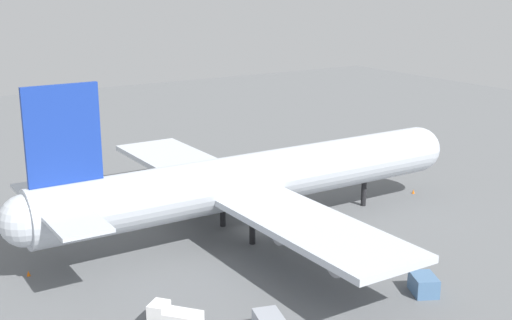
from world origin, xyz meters
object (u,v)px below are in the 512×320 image
(catering_truck, at_px, (138,186))
(safety_cone_tail, at_px, (28,273))
(cargo_container_aft, at_px, (424,285))
(safety_cone_nose, at_px, (413,191))
(maintenance_van, at_px, (173,316))
(cargo_airplane, at_px, (255,180))

(catering_truck, bearing_deg, safety_cone_tail, -135.88)
(cargo_container_aft, bearing_deg, safety_cone_tail, 141.77)
(cargo_container_aft, xyz_separation_m, safety_cone_nose, (22.00, 23.02, -0.62))
(safety_cone_nose, distance_m, safety_cone_tail, 53.02)
(maintenance_van, bearing_deg, safety_cone_nose, 19.47)
(maintenance_van, distance_m, safety_cone_nose, 47.76)
(cargo_airplane, height_order, safety_cone_tail, cargo_airplane)
(safety_cone_nose, bearing_deg, catering_truck, 147.51)
(catering_truck, height_order, safety_cone_nose, catering_truck)
(maintenance_van, relative_size, catering_truck, 1.09)
(cargo_airplane, bearing_deg, maintenance_van, -139.33)
(cargo_airplane, height_order, catering_truck, cargo_airplane)
(maintenance_van, height_order, cargo_container_aft, maintenance_van)
(safety_cone_nose, xyz_separation_m, safety_cone_tail, (-53.00, 1.40, -0.01))
(maintenance_van, bearing_deg, cargo_airplane, 40.67)
(catering_truck, bearing_deg, cargo_container_aft, -76.11)
(catering_truck, bearing_deg, cargo_airplane, -73.68)
(cargo_airplane, distance_m, maintenance_van, 24.77)
(cargo_airplane, distance_m, safety_cone_tail, 27.05)
(cargo_airplane, bearing_deg, safety_cone_tail, 176.60)
(catering_truck, bearing_deg, maintenance_van, -108.28)
(cargo_airplane, relative_size, catering_truck, 13.44)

